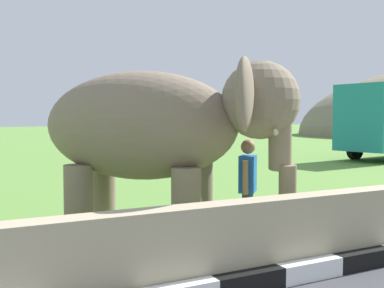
% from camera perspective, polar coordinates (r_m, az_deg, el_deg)
% --- Properties ---
extents(barrier_parapet, '(28.00, 0.36, 1.00)m').
position_cam_1_polar(barrier_parapet, '(5.07, -11.63, -14.06)').
color(barrier_parapet, tan).
rests_on(barrier_parapet, ground_plane).
extents(elephant, '(3.90, 3.75, 2.84)m').
position_cam_1_polar(elephant, '(7.29, -3.56, 1.94)').
color(elephant, '#7F6E5A').
rests_on(elephant, ground_plane).
extents(person_handler, '(0.49, 0.52, 1.66)m').
position_cam_1_polar(person_handler, '(7.53, 6.79, -5.00)').
color(person_handler, navy).
rests_on(person_handler, ground_plane).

